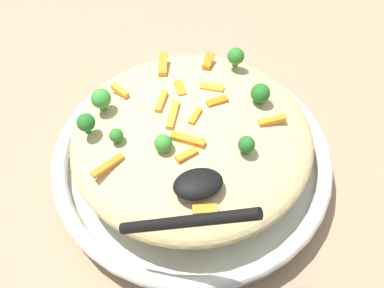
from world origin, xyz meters
TOP-DOWN VIEW (x-y plane):
  - ground_plane at (0.00, 0.00)m, footprint 2.40×2.40m
  - serving_bowl at (0.00, 0.00)m, footprint 0.37×0.37m
  - pasta_mound at (0.00, 0.00)m, footprint 0.31×0.30m
  - carrot_piece_0 at (-0.09, 0.02)m, footprint 0.03×0.01m
  - carrot_piece_1 at (-0.01, -0.01)m, footprint 0.02×0.02m
  - carrot_piece_2 at (0.02, 0.05)m, footprint 0.03×0.02m
  - carrot_piece_3 at (-0.04, -0.05)m, footprint 0.03×0.02m
  - carrot_piece_4 at (0.02, 0.12)m, footprint 0.03×0.02m
  - carrot_piece_5 at (0.02, -0.02)m, footprint 0.03×0.04m
  - carrot_piece_6 at (0.01, 0.03)m, footprint 0.04×0.03m
  - carrot_piece_7 at (0.07, -0.08)m, footprint 0.02×0.03m
  - carrot_piece_8 at (0.00, -0.06)m, footprint 0.01×0.02m
  - carrot_piece_9 at (0.01, -0.11)m, footprint 0.02×0.04m
  - carrot_piece_10 at (0.03, -0.04)m, footprint 0.02×0.03m
  - carrot_piece_11 at (0.11, 0.03)m, footprint 0.04×0.03m
  - carrot_piece_12 at (-0.04, -0.02)m, footprint 0.03×0.01m
  - carrot_piece_13 at (-0.05, -0.10)m, footprint 0.02×0.03m
  - broccoli_floret_0 at (0.12, -0.02)m, footprint 0.02×0.02m
  - broccoli_floret_1 at (-0.08, -0.08)m, footprint 0.02×0.02m
  - broccoli_floret_2 at (-0.09, -0.02)m, footprint 0.02×0.02m
  - broccoli_floret_3 at (0.10, -0.06)m, footprint 0.02×0.02m
  - broccoli_floret_4 at (0.09, 0.00)m, footprint 0.02×0.02m
  - broccoli_floret_5 at (-0.05, 0.06)m, footprint 0.02×0.02m
  - broccoli_floret_6 at (0.04, 0.03)m, footprint 0.02×0.02m
  - serving_spoon at (0.03, 0.11)m, footprint 0.13×0.12m

SIDE VIEW (x-z plane):
  - ground_plane at x=0.00m, z-range 0.00..0.00m
  - serving_bowl at x=0.00m, z-range 0.00..0.05m
  - pasta_mound at x=0.00m, z-range 0.04..0.11m
  - carrot_piece_11 at x=0.11m, z-range 0.10..0.11m
  - carrot_piece_13 at x=-0.05m, z-range 0.10..0.11m
  - carrot_piece_4 at x=0.02m, z-range 0.10..0.11m
  - carrot_piece_0 at x=-0.09m, z-range 0.10..0.11m
  - carrot_piece_9 at x=0.01m, z-range 0.10..0.11m
  - carrot_piece_7 at x=0.07m, z-range 0.10..0.11m
  - carrot_piece_3 at x=-0.04m, z-range 0.10..0.11m
  - carrot_piece_8 at x=0.00m, z-range 0.11..0.11m
  - carrot_piece_12 at x=-0.04m, z-range 0.11..0.11m
  - carrot_piece_2 at x=0.02m, z-range 0.11..0.11m
  - carrot_piece_10 at x=0.03m, z-range 0.11..0.12m
  - carrot_piece_1 at x=-0.01m, z-range 0.11..0.12m
  - carrot_piece_6 at x=0.01m, z-range 0.11..0.12m
  - carrot_piece_5 at x=0.02m, z-range 0.11..0.12m
  - broccoli_floret_4 at x=0.09m, z-range 0.10..0.13m
  - broccoli_floret_2 at x=-0.09m, z-range 0.10..0.13m
  - broccoli_floret_6 at x=0.04m, z-range 0.11..0.13m
  - broccoli_floret_1 at x=-0.08m, z-range 0.11..0.13m
  - broccoli_floret_0 at x=0.12m, z-range 0.11..0.13m
  - broccoli_floret_5 at x=-0.05m, z-range 0.11..0.13m
  - broccoli_floret_3 at x=0.10m, z-range 0.11..0.14m
  - serving_spoon at x=0.03m, z-range 0.08..0.17m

